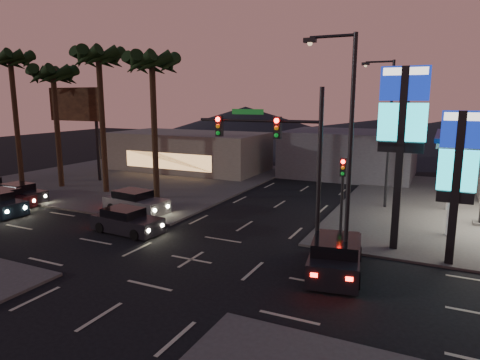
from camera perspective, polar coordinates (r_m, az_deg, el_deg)
The scene contains 24 objects.
ground at distance 20.73m, azimuth -6.52°, elevation -10.48°, with size 140.00×140.00×0.00m, color black.
corner_lot_nw at distance 42.37m, azimuth -13.40°, elevation 0.37°, with size 24.00×24.00×0.12m, color #47443F.
pylon_sign_tall at distance 21.91m, azimuth 20.82°, elevation 7.21°, with size 2.20×0.35×9.00m.
pylon_sign_short at distance 21.00m, azimuth 27.05°, elevation 1.83°, with size 1.60×0.35×7.00m.
traffic_signal_mast at distance 19.59m, azimuth 5.67°, elevation 4.08°, with size 6.10×0.39×8.00m.
pedestal_signal at distance 24.23m, azimuth 13.52°, elevation -0.40°, with size 0.32×0.39×4.30m.
streetlight_near at distance 17.76m, azimuth 13.87°, elevation 4.72°, with size 2.14×0.25×10.00m.
streetlight_mid at distance 30.57m, azimuth 18.97°, elevation 6.86°, with size 2.14×0.25×10.00m.
streetlight_far at distance 44.48m, azimuth 21.17°, elevation 7.77°, with size 2.14×0.25×10.00m.
palm_a at distance 32.33m, azimuth -11.62°, elevation 13.99°, with size 4.41×4.41×10.86m.
palm_b at distance 35.59m, azimuth -18.30°, elevation 14.24°, with size 4.41×4.41×11.46m.
palm_c at distance 39.13m, azimuth -23.62°, elevation 11.93°, with size 4.41×4.41×10.26m.
palm_d at distance 43.07m, azimuth -28.23°, elevation 13.07°, with size 4.41×4.41×11.66m.
billboard at distance 42.59m, azimuth -21.12°, elevation 8.50°, with size 6.00×0.30×8.50m.
building_far_west at distance 45.74m, azimuth -6.82°, elevation 3.80°, with size 16.00×8.00×4.00m, color #726B5B.
building_far_mid at distance 43.45m, azimuth 14.33°, elevation 3.44°, with size 12.00×9.00×4.40m, color #4C4C51.
hill_left at distance 84.23m, azimuth 0.75°, elevation 7.72°, with size 40.00×40.00×6.00m, color black.
hill_right at distance 76.60m, azimuth 29.18°, elevation 5.68°, with size 50.00×50.00×5.00m, color black.
hill_center at distance 77.20m, azimuth 17.94°, elevation 6.18°, with size 60.00×60.00×4.00m, color black.
car_lane_a_front at distance 25.24m, azimuth -14.89°, elevation -5.35°, with size 4.34×2.04×1.38m.
car_lane_a_mid at distance 34.18m, azimuth -28.59°, elevation -2.18°, with size 4.03×1.73×1.31m.
car_lane_b_front at distance 29.33m, azimuth -13.76°, elevation -2.94°, with size 4.75×2.40×1.50m.
car_lane_b_mid at distance 35.39m, azimuth -27.26°, elevation -1.62°, with size 4.27×2.01×1.36m.
suv_station at distance 19.36m, azimuth 12.64°, elevation -9.85°, with size 2.82×5.16×1.64m.
Camera 1 is at (10.39, -16.30, 7.49)m, focal length 32.00 mm.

